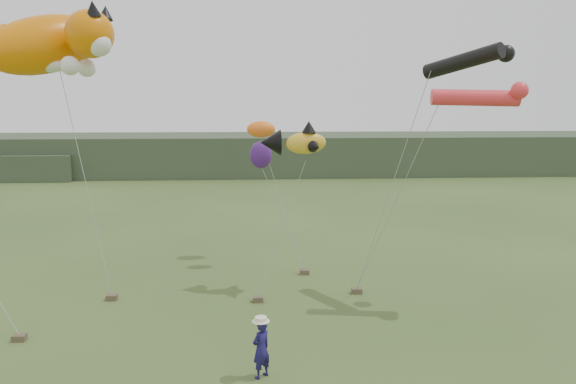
% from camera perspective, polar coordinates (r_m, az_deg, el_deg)
% --- Properties ---
extents(ground, '(120.00, 120.00, 0.00)m').
position_cam_1_polar(ground, '(16.95, -2.26, -16.97)').
color(ground, '#385123').
rests_on(ground, ground).
extents(headland, '(90.00, 13.00, 4.00)m').
position_cam_1_polar(headland, '(60.23, -6.29, 3.80)').
color(headland, '#2D3D28').
rests_on(headland, ground).
extents(festival_attendant, '(0.71, 0.69, 1.64)m').
position_cam_1_polar(festival_attendant, '(15.84, -2.75, -15.64)').
color(festival_attendant, '#1A154F').
rests_on(festival_attendant, ground).
extents(sandbag_anchors, '(11.86, 6.65, 0.20)m').
position_cam_1_polar(sandbag_anchors, '(21.90, -6.89, -10.56)').
color(sandbag_anchors, brown).
rests_on(sandbag_anchors, ground).
extents(cat_kite, '(6.83, 5.33, 3.51)m').
position_cam_1_polar(cat_kite, '(25.67, -22.63, 13.78)').
color(cat_kite, orange).
rests_on(cat_kite, ground).
extents(fish_kite, '(2.63, 1.78, 1.37)m').
position_cam_1_polar(fish_kite, '(22.02, 0.50, 5.10)').
color(fish_kite, gold).
rests_on(fish_kite, ground).
extents(tube_kites, '(3.25, 3.62, 2.23)m').
position_cam_1_polar(tube_kites, '(21.49, 18.56, 11.06)').
color(tube_kites, black).
rests_on(tube_kites, ground).
extents(misc_kites, '(1.35, 2.38, 2.07)m').
position_cam_1_polar(misc_kites, '(26.09, -2.77, 5.14)').
color(misc_kites, orange).
rests_on(misc_kites, ground).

